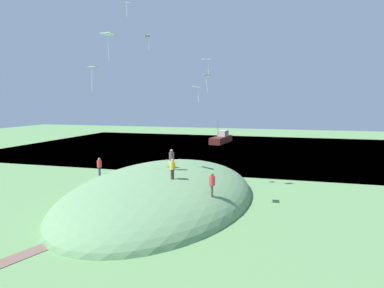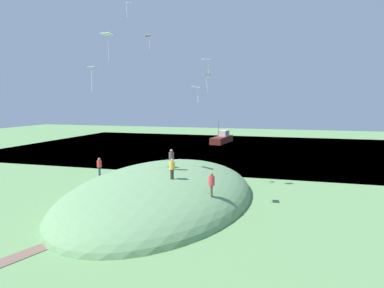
{
  "view_description": "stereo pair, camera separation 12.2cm",
  "coord_description": "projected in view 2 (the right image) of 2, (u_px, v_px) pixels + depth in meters",
  "views": [
    {
      "loc": [
        36.5,
        13.42,
        8.95
      ],
      "look_at": [
        1.22,
        3.13,
        4.52
      ],
      "focal_mm": 33.47,
      "sensor_mm": 36.0,
      "label": 1
    },
    {
      "loc": [
        36.47,
        13.54,
        8.95
      ],
      "look_at": [
        1.22,
        3.13,
        4.52
      ],
      "focal_mm": 33.47,
      "sensor_mm": 36.0,
      "label": 2
    }
  ],
  "objects": [
    {
      "name": "kite_1",
      "position": [
        148.0,
        37.0,
        45.88
      ],
      "size": [
        0.87,
        0.93,
        1.89
      ],
      "color": "white"
    },
    {
      "name": "boat_on_lake",
      "position": [
        222.0,
        139.0,
        76.82
      ],
      "size": [
        9.12,
        3.39,
        4.85
      ],
      "rotation": [
        0.0,
        0.0,
        3.03
      ],
      "color": "#552019",
      "rests_on": "lake_water"
    },
    {
      "name": "person_watching_kites",
      "position": [
        172.0,
        167.0,
        28.76
      ],
      "size": [
        0.65,
        0.65,
        1.65
      ],
      "rotation": [
        0.0,
        0.0,
        5.63
      ],
      "color": "#3B3631",
      "rests_on": "grass_hill"
    },
    {
      "name": "kite_4",
      "position": [
        94.0,
        68.0,
        29.46
      ],
      "size": [
        1.02,
        1.15,
        2.09
      ],
      "color": "silver"
    },
    {
      "name": "lake_water",
      "position": [
        223.0,
        149.0,
        68.16
      ],
      "size": [
        50.09,
        80.0,
        0.4
      ],
      "primitive_type": "cube",
      "color": "#334B6E",
      "rests_on": "ground_plane"
    },
    {
      "name": "kite_7",
      "position": [
        128.0,
        4.0,
        37.84
      ],
      "size": [
        0.55,
        0.7,
        1.56
      ],
      "color": "white"
    },
    {
      "name": "kite_5",
      "position": [
        207.0,
        60.0,
        33.95
      ],
      "size": [
        0.92,
        1.03,
        1.84
      ],
      "color": "silver"
    },
    {
      "name": "person_near_shore",
      "position": [
        171.0,
        157.0,
        31.61
      ],
      "size": [
        0.53,
        0.53,
        1.85
      ],
      "rotation": [
        0.0,
        0.0,
        3.34
      ],
      "color": "#3E2D28",
      "rests_on": "grass_hill"
    },
    {
      "name": "kite_2",
      "position": [
        207.0,
        76.0,
        41.44
      ],
      "size": [
        1.1,
        1.06,
        2.23
      ],
      "color": "white"
    },
    {
      "name": "mooring_post",
      "position": [
        190.0,
        169.0,
        43.98
      ],
      "size": [
        0.14,
        0.14,
        1.22
      ],
      "primitive_type": "cylinder",
      "color": "brown",
      "rests_on": "ground_plane"
    },
    {
      "name": "kite_6",
      "position": [
        196.0,
        88.0,
        28.1
      ],
      "size": [
        1.07,
        0.81,
        1.24
      ],
      "color": "white"
    },
    {
      "name": "ground_plane",
      "position": [
        168.0,
        182.0,
        39.6
      ],
      "size": [
        160.0,
        160.0,
        0.0
      ],
      "primitive_type": "plane",
      "color": "#5F8D54"
    },
    {
      "name": "kite_0",
      "position": [
        107.0,
        36.0,
        29.86
      ],
      "size": [
        0.84,
        1.11,
        2.25
      ],
      "color": "white"
    },
    {
      "name": "grass_hill",
      "position": [
        163.0,
        198.0,
        33.27
      ],
      "size": [
        27.24,
        16.03,
        5.82
      ],
      "primitive_type": "ellipsoid",
      "color": "#638D5E",
      "rests_on": "ground_plane"
    },
    {
      "name": "person_on_hilltop",
      "position": [
        212.0,
        182.0,
        26.92
      ],
      "size": [
        0.63,
        0.63,
        1.81
      ],
      "rotation": [
        0.0,
        0.0,
        0.49
      ],
      "color": "brown",
      "rests_on": "grass_hill"
    },
    {
      "name": "person_with_child",
      "position": [
        99.0,
        165.0,
        33.55
      ],
      "size": [
        0.59,
        0.59,
        1.71
      ],
      "rotation": [
        0.0,
        0.0,
        0.94
      ],
      "color": "#2A3553",
      "rests_on": "grass_hill"
    }
  ]
}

